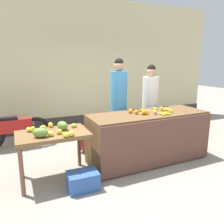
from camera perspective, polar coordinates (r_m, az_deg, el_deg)
ground_plane at (r=4.18m, az=4.33°, el=-13.05°), size 24.00×24.00×0.00m
market_wall_back at (r=6.24m, az=-7.53°, el=11.74°), size 8.43×0.23×3.50m
fruit_stall_counter at (r=4.19m, az=9.33°, el=-6.38°), size 2.23×0.81×0.91m
side_table_wooden at (r=3.52m, az=-15.07°, el=-6.77°), size 1.07×0.68×0.77m
banana_bunch_pile at (r=4.14m, az=11.95°, el=0.25°), size 0.72×0.59×0.07m
orange_pile at (r=3.96m, az=6.67°, el=0.05°), size 0.24×0.29×0.09m
mango_papaya_pile at (r=3.45m, az=-15.19°, el=-4.37°), size 0.79×0.70×0.14m
vendor_woman_blue_shirt at (r=4.46m, az=1.73°, el=1.68°), size 0.34×0.34×1.90m
vendor_woman_white_shirt at (r=4.86m, az=9.81°, el=1.62°), size 0.34×0.34×1.78m
parked_motorcycle at (r=5.15m, az=-24.43°, el=-4.40°), size 1.60×0.18×0.88m
produce_crate at (r=3.39m, az=-7.54°, el=-17.23°), size 0.45×0.34×0.26m
produce_sack at (r=4.57m, az=-6.78°, el=-6.82°), size 0.41×0.36×0.59m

